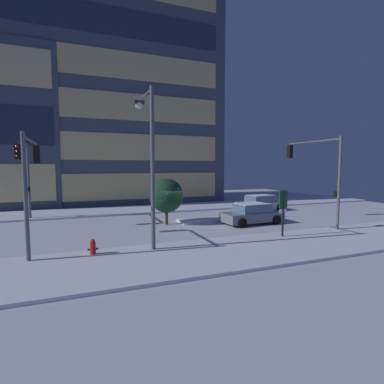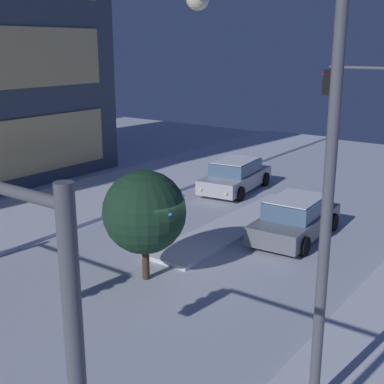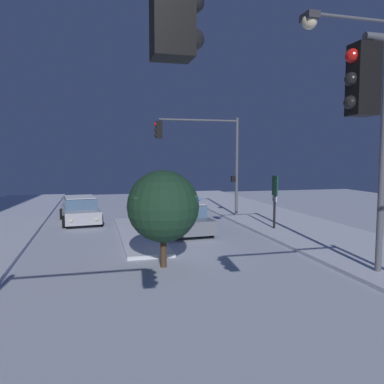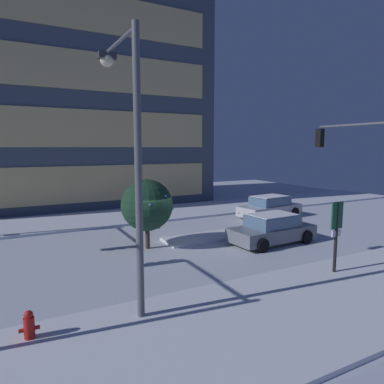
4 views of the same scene
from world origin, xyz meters
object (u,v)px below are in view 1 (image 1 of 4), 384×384
at_px(traffic_light_corner_near_left, 31,170).
at_px(traffic_light_corner_near_right, 316,166).
at_px(street_lamp_arched, 148,147).
at_px(fire_hydrant, 93,248).
at_px(traffic_light_corner_far_left, 24,168).
at_px(decorated_tree_median, 166,196).
at_px(car_near, 252,214).
at_px(car_far, 260,203).
at_px(parking_info_sign, 283,208).

bearing_deg(traffic_light_corner_near_left, traffic_light_corner_near_right, -90.45).
height_order(street_lamp_arched, fire_hydrant, street_lamp_arched).
relative_size(traffic_light_corner_far_left, decorated_tree_median, 1.78).
height_order(car_near, traffic_light_corner_near_left, traffic_light_corner_near_left).
height_order(car_far, traffic_light_corner_near_right, traffic_light_corner_near_right).
xyz_separation_m(traffic_light_corner_far_left, street_lamp_arched, (6.85, -9.72, 1.08)).
distance_m(car_near, decorated_tree_median, 6.40).
height_order(street_lamp_arched, parking_info_sign, street_lamp_arched).
relative_size(street_lamp_arched, decorated_tree_median, 2.39).
bearing_deg(traffic_light_corner_far_left, car_far, 87.19).
distance_m(car_far, traffic_light_corner_far_left, 19.87).
xyz_separation_m(car_far, parking_info_sign, (-5.06, -9.67, 1.09)).
distance_m(fire_hydrant, parking_info_sign, 10.55).
distance_m(car_far, street_lamp_arched, 16.07).
distance_m(street_lamp_arched, decorated_tree_median, 6.97).
xyz_separation_m(car_near, street_lamp_arched, (-8.51, -3.63, 4.46)).
bearing_deg(traffic_light_corner_far_left, decorated_tree_median, 66.84).
distance_m(car_near, street_lamp_arched, 10.28).
height_order(traffic_light_corner_far_left, decorated_tree_median, traffic_light_corner_far_left).
bearing_deg(car_far, traffic_light_corner_near_left, 14.85).
xyz_separation_m(car_far, fire_hydrant, (-15.51, -9.35, -0.30)).
relative_size(traffic_light_corner_far_left, fire_hydrant, 6.96).
bearing_deg(car_far, street_lamp_arched, 27.77).
relative_size(traffic_light_corner_near_right, fire_hydrant, 7.18).
bearing_deg(parking_info_sign, car_near, -10.73).
relative_size(traffic_light_corner_near_left, street_lamp_arched, 0.71).
relative_size(traffic_light_corner_far_left, traffic_light_corner_near_right, 0.97).
bearing_deg(parking_info_sign, decorated_tree_median, 37.44).
relative_size(car_near, traffic_light_corner_near_left, 0.82).
xyz_separation_m(traffic_light_corner_far_left, traffic_light_corner_near_right, (19.09, -8.31, 0.15)).
xyz_separation_m(traffic_light_corner_far_left, fire_hydrant, (4.05, -10.31, -3.68)).
height_order(car_near, traffic_light_corner_far_left, traffic_light_corner_far_left).
relative_size(car_near, parking_info_sign, 1.65).
height_order(traffic_light_corner_far_left, traffic_light_corner_near_right, traffic_light_corner_near_right).
height_order(traffic_light_corner_near_left, traffic_light_corner_near_right, traffic_light_corner_near_right).
bearing_deg(traffic_light_corner_far_left, traffic_light_corner_near_left, 9.74).
bearing_deg(street_lamp_arched, fire_hydrant, 100.60).
relative_size(traffic_light_corner_far_left, street_lamp_arched, 0.75).
relative_size(parking_info_sign, decorated_tree_median, 0.85).
height_order(car_far, traffic_light_corner_near_left, traffic_light_corner_near_left).
relative_size(car_near, traffic_light_corner_far_left, 0.78).
bearing_deg(car_far, traffic_light_corner_far_left, -9.63).
height_order(car_far, street_lamp_arched, street_lamp_arched).
relative_size(fire_hydrant, decorated_tree_median, 0.26).
bearing_deg(fire_hydrant, street_lamp_arched, 11.88).
bearing_deg(car_near, traffic_light_corner_far_left, 155.18).
height_order(traffic_light_corner_near_left, traffic_light_corner_far_left, traffic_light_corner_far_left).
distance_m(parking_info_sign, decorated_tree_median, 8.30).
relative_size(traffic_light_corner_near_left, parking_info_sign, 2.01).
bearing_deg(traffic_light_corner_near_left, street_lamp_arched, -105.90).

